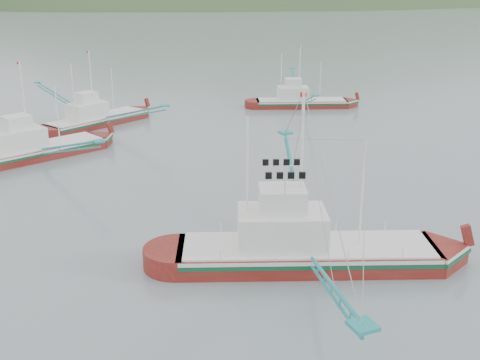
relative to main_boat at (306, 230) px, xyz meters
name	(u,v)px	position (x,y,z in m)	size (l,w,h in m)	color
ground	(276,254)	(-0.92, 2.06, -2.38)	(1200.00, 1200.00, 0.00)	slate
main_boat	(306,230)	(0.00, 0.00, 0.00)	(16.47, 27.86, 11.75)	maroon
bg_boat_left	(32,138)	(-13.35, 30.90, -0.34)	(14.50, 24.59, 10.32)	maroon
bg_boat_right	(301,94)	(22.84, 42.29, -0.58)	(12.77, 21.64, 9.09)	maroon
bg_boat_far	(96,109)	(-5.03, 42.45, -0.37)	(14.78, 22.28, 9.66)	maroon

